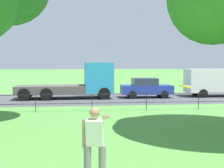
% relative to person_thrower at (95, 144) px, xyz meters
% --- Properties ---
extents(street_strip, '(80.00, 7.65, 0.01)m').
position_rel_person_thrower_xyz_m(street_strip, '(0.36, 16.10, -0.93)').
color(street_strip, '#4C4C51').
rests_on(street_strip, ground).
extents(park_fence, '(31.15, 0.04, 1.00)m').
position_rel_person_thrower_xyz_m(park_fence, '(0.36, 10.21, -0.27)').
color(park_fence, black).
rests_on(park_fence, ground).
extents(person_thrower, '(0.63, 0.75, 1.73)m').
position_rel_person_thrower_xyz_m(person_thrower, '(0.00, 0.00, 0.00)').
color(person_thrower, slate).
rests_on(person_thrower, ground).
extents(frisbee, '(0.32, 0.32, 0.07)m').
position_rel_person_thrower_xyz_m(frisbee, '(1.78, -0.54, 1.26)').
color(frisbee, yellow).
extents(flatbed_truck_center, '(7.37, 2.64, 2.75)m').
position_rel_person_thrower_xyz_m(flatbed_truck_center, '(-0.34, 16.49, 0.28)').
color(flatbed_truck_center, '#2D99D1').
rests_on(flatbed_truck_center, ground).
extents(car_blue_far_right, '(4.01, 1.84, 1.54)m').
position_rel_person_thrower_xyz_m(car_blue_far_right, '(4.87, 16.43, -0.16)').
color(car_blue_far_right, '#233899').
rests_on(car_blue_far_right, ground).
extents(panel_van_far_left, '(5.07, 2.25, 2.24)m').
position_rel_person_thrower_xyz_m(panel_van_far_left, '(10.85, 16.64, 0.33)').
color(panel_van_far_left, white).
rests_on(panel_van_far_left, ground).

